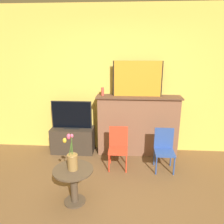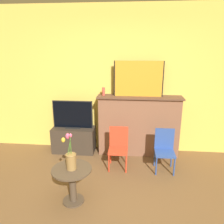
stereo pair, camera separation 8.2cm
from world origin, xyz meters
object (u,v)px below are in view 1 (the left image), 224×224
at_px(chair_red, 118,145).
at_px(chair_blue, 164,147).
at_px(vase_tulips, 72,159).
at_px(tv_monitor, 72,115).
at_px(painting, 138,79).

relative_size(chair_red, chair_blue, 1.00).
relative_size(chair_blue, vase_tulips, 1.48).
bearing_deg(chair_blue, tv_monitor, 163.17).
xyz_separation_m(painting, vase_tulips, (-0.85, -1.48, -0.80)).
bearing_deg(painting, vase_tulips, -119.78).
relative_size(tv_monitor, chair_blue, 1.09).
xyz_separation_m(painting, chair_blue, (0.45, -0.55, -1.05)).
bearing_deg(chair_blue, vase_tulips, -144.29).
height_order(painting, tv_monitor, painting).
bearing_deg(tv_monitor, chair_red, -28.52).
bearing_deg(chair_red, painting, 59.90).
bearing_deg(vase_tulips, painting, 60.22).
height_order(chair_red, vase_tulips, vase_tulips).
bearing_deg(vase_tulips, chair_blue, 35.71).
bearing_deg(chair_red, chair_blue, -1.01).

